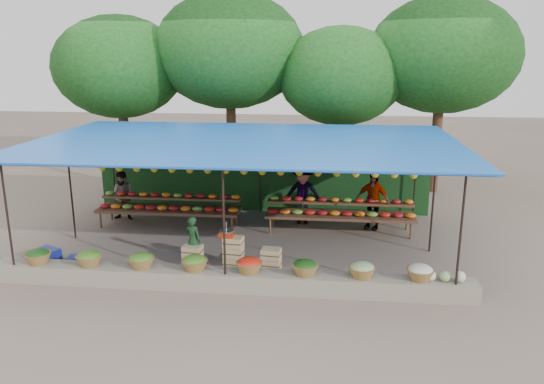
# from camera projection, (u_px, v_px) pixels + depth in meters

# --- Properties ---
(ground) EXTENTS (60.00, 60.00, 0.00)m
(ground) POSITION_uv_depth(u_px,v_px,m) (246.00, 244.00, 14.23)
(ground) COLOR #6A5A4E
(ground) RESTS_ON ground
(stone_curb) EXTENTS (10.60, 0.55, 0.40)m
(stone_curb) POSITION_uv_depth(u_px,v_px,m) (227.00, 280.00, 11.54)
(stone_curb) COLOR slate
(stone_curb) RESTS_ON ground
(stall_canopy) EXTENTS (10.80, 6.60, 2.82)m
(stall_canopy) POSITION_uv_depth(u_px,v_px,m) (245.00, 145.00, 13.61)
(stall_canopy) COLOR black
(stall_canopy) RESTS_ON ground
(produce_baskets) EXTENTS (8.98, 0.58, 0.34)m
(produce_baskets) POSITION_uv_depth(u_px,v_px,m) (222.00, 264.00, 11.46)
(produce_baskets) COLOR brown
(produce_baskets) RESTS_ON stone_curb
(netting_backdrop) EXTENTS (10.60, 0.06, 2.50)m
(netting_backdrop) POSITION_uv_depth(u_px,v_px,m) (261.00, 173.00, 16.94)
(netting_backdrop) COLOR #19461E
(netting_backdrop) RESTS_ON ground
(tree_row) EXTENTS (16.51, 5.50, 7.12)m
(tree_row) POSITION_uv_depth(u_px,v_px,m) (285.00, 60.00, 18.82)
(tree_row) COLOR #371E14
(tree_row) RESTS_ON ground
(fruit_table_left) EXTENTS (4.21, 0.95, 0.93)m
(fruit_table_left) POSITION_uv_depth(u_px,v_px,m) (170.00, 206.00, 15.63)
(fruit_table_left) COLOR #4C2B1E
(fruit_table_left) RESTS_ON ground
(fruit_table_right) EXTENTS (4.21, 0.95, 0.93)m
(fruit_table_right) POSITION_uv_depth(u_px,v_px,m) (340.00, 211.00, 15.12)
(fruit_table_right) COLOR #4C2B1E
(fruit_table_right) RESTS_ON ground
(crate_counter) EXTENTS (2.39, 0.39, 0.77)m
(crate_counter) POSITION_uv_depth(u_px,v_px,m) (232.00, 255.00, 12.65)
(crate_counter) COLOR tan
(crate_counter) RESTS_ON ground
(weighing_scale) EXTENTS (0.35, 0.35, 0.37)m
(weighing_scale) POSITION_uv_depth(u_px,v_px,m) (226.00, 233.00, 12.52)
(weighing_scale) COLOR red
(weighing_scale) RESTS_ON crate_counter
(vendor_seated) EXTENTS (0.52, 0.44, 1.20)m
(vendor_seated) POSITION_uv_depth(u_px,v_px,m) (193.00, 240.00, 12.80)
(vendor_seated) COLOR #1A3A1F
(vendor_seated) RESTS_ON ground
(customer_left) EXTENTS (0.74, 0.58, 1.50)m
(customer_left) POSITION_uv_depth(u_px,v_px,m) (124.00, 196.00, 16.15)
(customer_left) COLOR slate
(customer_left) RESTS_ON ground
(customer_mid) EXTENTS (1.16, 0.67, 1.80)m
(customer_mid) POSITION_uv_depth(u_px,v_px,m) (303.00, 194.00, 15.75)
(customer_mid) COLOR slate
(customer_mid) RESTS_ON ground
(customer_right) EXTENTS (1.08, 0.78, 1.70)m
(customer_right) POSITION_uv_depth(u_px,v_px,m) (373.00, 200.00, 15.28)
(customer_right) COLOR slate
(customer_right) RESTS_ON ground
(blue_crate_front) EXTENTS (0.68, 0.61, 0.34)m
(blue_crate_front) POSITION_uv_depth(u_px,v_px,m) (48.00, 256.00, 12.99)
(blue_crate_front) COLOR navy
(blue_crate_front) RESTS_ON ground
(blue_crate_back) EXTENTS (0.56, 0.45, 0.30)m
(blue_crate_back) POSITION_uv_depth(u_px,v_px,m) (79.00, 262.00, 12.64)
(blue_crate_back) COLOR navy
(blue_crate_back) RESTS_ON ground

